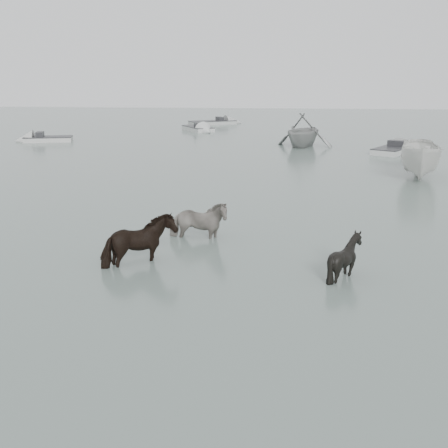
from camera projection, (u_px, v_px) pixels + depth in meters
The scene contains 10 objects.
ground at pixel (200, 263), 15.33m from camera, with size 140.00×140.00×0.00m, color #526159.
pony_pinto at pixel (198, 214), 17.34m from camera, with size 0.87×1.91×1.62m, color black.
pony_dark at pixel (140, 234), 14.95m from camera, with size 1.69×1.45×1.70m, color black.
pony_black at pixel (345, 251), 14.11m from camera, with size 1.12×1.26×1.38m, color black.
rowboat_trail at pixel (304, 129), 39.30m from camera, with size 4.05×4.70×2.47m, color gray.
boat_small at pixel (421, 158), 27.64m from camera, with size 1.92×5.10×1.97m, color silver.
skiff_port at pixel (393, 147), 36.27m from camera, with size 5.18×1.60×0.75m, color #ADB0AD, non-canonical shape.
skiff_outer at pixel (48, 137), 42.31m from camera, with size 4.84×1.60×0.75m, color #B2B1AD, non-canonical shape.
skiff_mid at pixel (198, 127), 50.31m from camera, with size 5.38×1.60×0.75m, color #B0B3B0, non-canonical shape.
skiff_far at pixel (213, 121), 56.40m from camera, with size 6.50×1.60×0.75m, color #9FA19F, non-canonical shape.
Camera 1 is at (2.11, -14.39, 5.01)m, focal length 45.00 mm.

